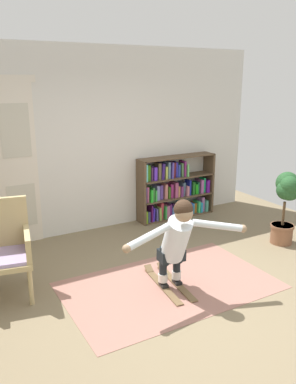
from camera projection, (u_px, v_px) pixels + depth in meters
The scene contains 8 objects.
ground_plane at pixel (184, 300), 4.46m from camera, with size 7.20×7.20×0.00m, color #7B6B4F.
back_wall at pixel (92, 141), 6.23m from camera, with size 6.00×0.10×2.90m, color silver.
rug at pixel (170, 285), 4.76m from camera, with size 2.50×1.52×0.01m, color #9B6B5D.
bookshelf at pixel (174, 190), 6.99m from camera, with size 1.46×0.30×1.10m.
wicker_chair at pixel (3, 247), 4.43m from camera, with size 0.70×0.70×1.10m.
potted_plant at pixel (287, 197), 5.82m from camera, with size 0.45×0.42×1.09m.
skis_pair at pixel (168, 283), 4.79m from camera, with size 0.38×0.96×0.07m.
person_skier at pixel (177, 238), 4.43m from camera, with size 1.48×0.66×1.09m.
Camera 1 is at (-2.30, -3.24, 2.40)m, focal length 37.02 mm.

